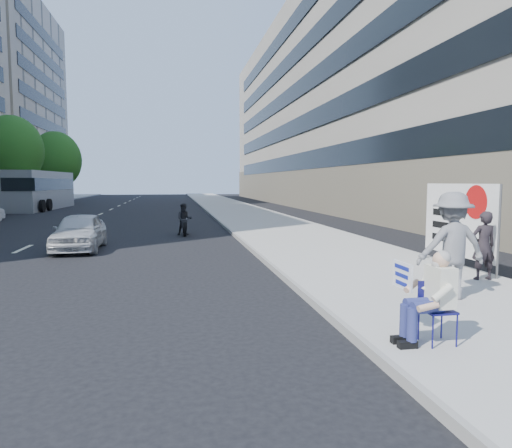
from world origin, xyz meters
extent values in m
plane|color=black|center=(0.00, 0.00, 0.00)|extent=(160.00, 160.00, 0.00)
cube|color=#ABA8A0|center=(4.00, 20.00, 0.07)|extent=(5.00, 120.00, 0.15)
cube|color=gray|center=(17.00, 32.00, 10.00)|extent=(14.00, 70.00, 20.00)
cylinder|color=#382616|center=(-13.70, 30.00, 1.49)|extent=(0.30, 0.30, 2.97)
ellipsoid|color=#1B5316|center=(-13.70, 30.00, 4.89)|extent=(4.80, 4.80, 5.52)
cylinder|color=#382616|center=(-13.70, 44.00, 1.31)|extent=(0.30, 0.30, 2.62)
ellipsoid|color=#1B5316|center=(-13.70, 44.00, 4.79)|extent=(5.40, 5.40, 6.21)
cylinder|color=navy|center=(2.22, -3.95, 0.38)|extent=(0.02, 0.02, 0.45)
cylinder|color=navy|center=(2.58, -3.95, 0.38)|extent=(0.02, 0.02, 0.45)
cylinder|color=navy|center=(2.22, -3.59, 0.38)|extent=(0.02, 0.02, 0.45)
cylinder|color=navy|center=(2.58, -3.59, 0.38)|extent=(0.02, 0.02, 0.45)
cube|color=navy|center=(2.40, -3.77, 0.61)|extent=(0.40, 0.40, 0.03)
cube|color=navy|center=(2.40, -3.58, 0.80)|extent=(0.40, 0.02, 0.40)
cylinder|color=navy|center=(2.18, -3.87, 0.70)|extent=(0.44, 0.17, 0.17)
cylinder|color=navy|center=(1.96, -3.87, 0.47)|extent=(0.14, 0.14, 0.46)
cube|color=black|center=(1.90, -3.87, 0.20)|extent=(0.26, 0.11, 0.10)
cylinder|color=navy|center=(2.18, -3.67, 0.70)|extent=(0.44, 0.17, 0.17)
cylinder|color=navy|center=(1.96, -3.67, 0.47)|extent=(0.14, 0.14, 0.46)
cube|color=black|center=(1.90, -3.67, 0.20)|extent=(0.26, 0.11, 0.10)
cube|color=beige|center=(2.42, -3.77, 0.96)|extent=(0.26, 0.42, 0.56)
sphere|color=tan|center=(2.42, -3.77, 1.33)|extent=(0.23, 0.23, 0.23)
ellipsoid|color=gray|center=(2.44, -3.77, 1.36)|extent=(0.22, 0.24, 0.19)
ellipsoid|color=gray|center=(2.34, -3.77, 1.26)|extent=(0.10, 0.14, 0.13)
cylinder|color=beige|center=(2.30, -4.01, 0.93)|extent=(0.30, 0.10, 0.25)
cylinder|color=tan|center=(2.10, -4.01, 0.75)|extent=(0.29, 0.09, 0.14)
cylinder|color=beige|center=(2.35, -3.51, 0.98)|extent=(0.26, 0.20, 0.32)
cylinder|color=tan|center=(2.22, -3.37, 0.88)|extent=(0.30, 0.21, 0.18)
cube|color=white|center=(2.15, -3.22, 1.01)|extent=(0.03, 0.55, 0.40)
imported|color=slate|center=(4.06, -1.56, 1.18)|extent=(1.39, 0.87, 2.06)
imported|color=black|center=(5.80, -0.16, 0.94)|extent=(0.60, 0.41, 1.58)
cylinder|color=#4C4C4C|center=(6.20, -0.13, 1.25)|extent=(0.06, 0.06, 2.20)
cylinder|color=#4C4C4C|center=(6.20, 2.87, 1.25)|extent=(0.06, 0.06, 2.20)
cube|color=silver|center=(6.18, 1.37, 1.40)|extent=(0.04, 3.00, 1.90)
cylinder|color=#A50C0C|center=(6.16, 0.67, 1.90)|extent=(0.01, 0.84, 0.84)
cube|color=black|center=(6.16, 1.87, 1.55)|extent=(0.01, 1.30, 0.18)
cube|color=black|center=(6.16, 1.87, 1.20)|extent=(0.01, 1.30, 0.18)
cube|color=black|center=(6.16, 1.87, 0.85)|extent=(0.01, 1.30, 0.18)
imported|color=silver|center=(-4.46, 7.47, 0.65)|extent=(1.57, 3.84, 1.30)
cylinder|color=black|center=(-0.69, 10.77, 0.32)|extent=(0.14, 0.64, 0.64)
cylinder|color=black|center=(-0.69, 12.17, 0.32)|extent=(0.14, 0.64, 0.64)
cube|color=black|center=(-0.69, 11.47, 0.55)|extent=(0.29, 1.21, 0.35)
imported|color=black|center=(-0.69, 11.37, 0.71)|extent=(0.71, 0.56, 1.42)
cube|color=slate|center=(-12.55, 33.44, 1.65)|extent=(3.02, 12.10, 3.30)
cube|color=black|center=(-13.82, 33.44, 2.20)|extent=(0.56, 11.49, 1.00)
cube|color=black|center=(-11.28, 33.44, 2.20)|extent=(0.56, 11.49, 1.00)
cube|color=black|center=(-12.55, 27.42, 2.20)|extent=(2.40, 0.16, 1.00)
cylinder|color=black|center=(-13.80, 28.94, 0.50)|extent=(0.29, 1.01, 1.00)
cylinder|color=black|center=(-11.30, 28.94, 0.50)|extent=(0.29, 1.01, 1.00)
cylinder|color=black|center=(-13.80, 30.94, 0.50)|extent=(0.29, 1.01, 1.00)
cylinder|color=black|center=(-11.30, 30.94, 0.50)|extent=(0.29, 1.01, 1.00)
cylinder|color=black|center=(-13.80, 36.94, 0.50)|extent=(0.29, 1.01, 1.00)
cylinder|color=black|center=(-11.30, 36.94, 0.50)|extent=(0.29, 1.01, 1.00)
cylinder|color=black|center=(-13.80, 38.44, 0.50)|extent=(0.29, 1.01, 1.00)
cylinder|color=black|center=(-11.30, 38.44, 0.50)|extent=(0.29, 1.01, 1.00)
camera|label=1|loc=(-1.20, -9.40, 2.40)|focal=32.00mm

